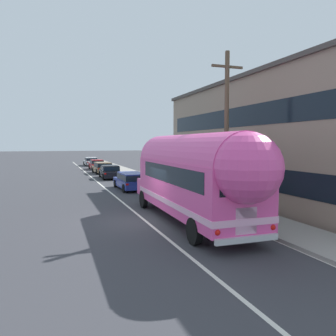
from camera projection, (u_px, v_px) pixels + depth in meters
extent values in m
plane|color=#38383D|center=(145.00, 221.00, 15.84)|extent=(300.00, 300.00, 0.00)
cube|color=silver|center=(106.00, 188.00, 27.11)|extent=(0.14, 80.00, 0.01)
cube|color=silver|center=(150.00, 186.00, 28.38)|extent=(0.12, 80.00, 0.01)
cube|color=gray|center=(172.00, 188.00, 26.92)|extent=(2.52, 90.00, 0.15)
cube|color=gray|center=(295.00, 142.00, 22.64)|extent=(9.82, 21.18, 7.60)
cube|color=#4C4742|center=(297.00, 84.00, 22.34)|extent=(10.12, 21.48, 0.24)
cube|color=black|center=(232.00, 173.00, 21.15)|extent=(0.08, 19.18, 1.20)
cube|color=black|center=(233.00, 118.00, 20.88)|extent=(0.08, 19.18, 1.20)
cylinder|color=brown|center=(226.00, 133.00, 17.56)|extent=(0.24, 0.24, 8.50)
cube|color=brown|center=(227.00, 67.00, 17.30)|extent=(1.80, 0.12, 0.12)
cube|color=#EA4C9E|center=(191.00, 186.00, 15.26)|extent=(2.64, 9.37, 2.30)
cylinder|color=#EA4C9E|center=(191.00, 161.00, 15.18)|extent=(2.58, 9.27, 2.45)
sphere|color=#EA4C9E|center=(246.00, 168.00, 10.82)|extent=(2.40, 2.40, 2.40)
cube|color=#EA4C9E|center=(158.00, 186.00, 20.33)|extent=(2.28, 1.33, 0.95)
cube|color=#F4B2D6|center=(191.00, 200.00, 15.31)|extent=(2.68, 9.41, 0.24)
cube|color=black|center=(194.00, 173.00, 14.93)|extent=(2.64, 7.57, 0.76)
cube|color=black|center=(246.00, 183.00, 10.84)|extent=(2.00, 0.11, 0.84)
cube|color=#F4B2D6|center=(246.00, 221.00, 10.93)|extent=(0.80, 0.07, 0.90)
cube|color=silver|center=(247.00, 239.00, 10.89)|extent=(2.34, 0.17, 0.20)
sphere|color=red|center=(217.00, 233.00, 10.60)|extent=(0.20, 0.20, 0.20)
sphere|color=red|center=(273.00, 227.00, 11.28)|extent=(0.20, 0.20, 0.20)
cube|color=black|center=(161.00, 165.00, 19.67)|extent=(2.14, 0.13, 0.96)
cube|color=silver|center=(154.00, 187.00, 20.99)|extent=(0.90, 0.11, 0.56)
cylinder|color=black|center=(144.00, 199.00, 19.01)|extent=(0.27, 1.00, 1.00)
cylinder|color=black|center=(182.00, 197.00, 19.76)|extent=(0.27, 1.00, 1.00)
cylinder|color=black|center=(194.00, 231.00, 12.08)|extent=(0.27, 1.00, 1.00)
cylinder|color=black|center=(250.00, 226.00, 12.83)|extent=(0.27, 1.00, 1.00)
cube|color=navy|center=(131.00, 183.00, 26.62)|extent=(1.95, 4.64, 0.60)
cube|color=navy|center=(132.00, 176.00, 26.14)|extent=(1.73, 3.18, 0.55)
cube|color=black|center=(132.00, 177.00, 26.14)|extent=(1.79, 3.22, 0.43)
cube|color=red|center=(127.00, 184.00, 24.16)|extent=(0.20, 0.04, 0.14)
cube|color=red|center=(149.00, 183.00, 24.73)|extent=(0.20, 0.04, 0.14)
cylinder|color=black|center=(115.00, 184.00, 27.82)|extent=(0.21, 0.64, 0.64)
cylinder|color=black|center=(136.00, 183.00, 28.45)|extent=(0.21, 0.64, 0.64)
cylinder|color=black|center=(124.00, 188.00, 24.82)|extent=(0.21, 0.64, 0.64)
cylinder|color=black|center=(147.00, 187.00, 25.45)|extent=(0.21, 0.64, 0.64)
cube|color=black|center=(110.00, 173.00, 35.02)|extent=(1.95, 4.65, 0.60)
cube|color=black|center=(110.00, 168.00, 34.85)|extent=(1.69, 2.30, 0.55)
cube|color=black|center=(110.00, 168.00, 34.86)|extent=(1.75, 2.34, 0.43)
cube|color=red|center=(105.00, 174.00, 32.56)|extent=(0.20, 0.05, 0.14)
cube|color=red|center=(121.00, 173.00, 33.05)|extent=(0.20, 0.05, 0.14)
cylinder|color=black|center=(100.00, 174.00, 36.28)|extent=(0.22, 0.65, 0.64)
cylinder|color=black|center=(116.00, 174.00, 36.82)|extent=(0.22, 0.65, 0.64)
cylinder|color=black|center=(104.00, 177.00, 33.24)|extent=(0.22, 0.65, 0.64)
cylinder|color=black|center=(121.00, 176.00, 33.78)|extent=(0.22, 0.65, 0.64)
cube|color=olive|center=(102.00, 169.00, 40.96)|extent=(2.02, 4.36, 0.60)
cube|color=olive|center=(103.00, 165.00, 40.48)|extent=(1.77, 2.90, 0.55)
cube|color=black|center=(103.00, 165.00, 40.48)|extent=(1.83, 2.94, 0.43)
cube|color=red|center=(99.00, 169.00, 38.66)|extent=(0.20, 0.05, 0.14)
cube|color=red|center=(112.00, 169.00, 39.26)|extent=(0.20, 0.05, 0.14)
cylinder|color=black|center=(93.00, 170.00, 41.99)|extent=(0.22, 0.65, 0.64)
cylinder|color=black|center=(107.00, 170.00, 42.65)|extent=(0.22, 0.65, 0.64)
cylinder|color=black|center=(97.00, 172.00, 39.31)|extent=(0.22, 0.65, 0.64)
cylinder|color=black|center=(112.00, 171.00, 39.97)|extent=(0.22, 0.65, 0.64)
cube|color=#A5191E|center=(97.00, 166.00, 47.02)|extent=(1.87, 4.37, 0.60)
cube|color=#A5191E|center=(97.00, 162.00, 46.86)|extent=(1.61, 2.01, 0.55)
cube|color=black|center=(97.00, 162.00, 46.86)|extent=(1.67, 2.05, 0.43)
cube|color=red|center=(94.00, 165.00, 44.71)|extent=(0.20, 0.05, 0.14)
cube|color=red|center=(105.00, 165.00, 45.26)|extent=(0.20, 0.05, 0.14)
cylinder|color=black|center=(89.00, 167.00, 48.09)|extent=(0.22, 0.65, 0.64)
cylinder|color=black|center=(101.00, 166.00, 48.69)|extent=(0.22, 0.65, 0.64)
cylinder|color=black|center=(92.00, 168.00, 45.37)|extent=(0.22, 0.65, 0.64)
cylinder|color=black|center=(105.00, 168.00, 45.98)|extent=(0.22, 0.65, 0.64)
cube|color=silver|center=(91.00, 162.00, 54.80)|extent=(2.00, 4.68, 0.60)
cube|color=silver|center=(91.00, 159.00, 54.64)|extent=(1.74, 2.33, 0.55)
cube|color=black|center=(91.00, 159.00, 54.64)|extent=(1.80, 2.37, 0.43)
cube|color=red|center=(88.00, 162.00, 52.32)|extent=(0.20, 0.04, 0.14)
cube|color=red|center=(98.00, 162.00, 52.91)|extent=(0.20, 0.04, 0.14)
cylinder|color=black|center=(84.00, 163.00, 56.00)|extent=(0.22, 0.64, 0.64)
cylinder|color=black|center=(95.00, 163.00, 56.64)|extent=(0.22, 0.64, 0.64)
cylinder|color=black|center=(87.00, 164.00, 52.98)|extent=(0.22, 0.64, 0.64)
cylinder|color=black|center=(98.00, 164.00, 53.63)|extent=(0.22, 0.64, 0.64)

